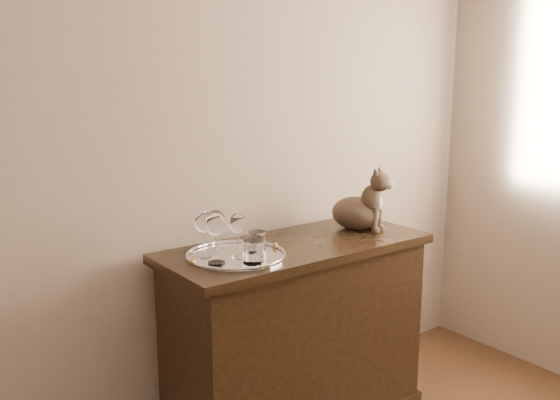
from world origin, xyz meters
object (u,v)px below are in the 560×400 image
(wine_glass_c, at_px, (216,237))
(wine_glass_d, at_px, (238,235))
(sideboard, at_px, (296,335))
(tumbler_c, at_px, (257,241))
(tray, at_px, (236,257))
(tumbler_b, at_px, (253,252))
(wine_glass_a, at_px, (204,233))
(cat, at_px, (356,197))

(wine_glass_c, distance_m, wine_glass_d, 0.12)
(sideboard, relative_size, tumbler_c, 14.93)
(tray, xyz_separation_m, wine_glass_c, (-0.11, -0.04, 0.11))
(sideboard, height_order, tumbler_b, tumbler_b)
(sideboard, xyz_separation_m, wine_glass_a, (-0.42, 0.06, 0.53))
(wine_glass_c, bearing_deg, tray, 18.91)
(sideboard, distance_m, cat, 0.69)
(sideboard, relative_size, tumbler_b, 13.35)
(sideboard, distance_m, tumbler_b, 0.59)
(wine_glass_a, height_order, tumbler_b, wine_glass_a)
(cat, bearing_deg, tumbler_c, 159.91)
(sideboard, bearing_deg, wine_glass_a, 172.56)
(wine_glass_c, bearing_deg, sideboard, 7.29)
(sideboard, height_order, cat, cat)
(wine_glass_d, relative_size, cat, 0.59)
(sideboard, height_order, tumbler_c, tumbler_c)
(wine_glass_a, xyz_separation_m, tumbler_c, (0.22, -0.06, -0.05))
(tumbler_b, distance_m, cat, 0.73)
(sideboard, height_order, wine_glass_c, wine_glass_c)
(wine_glass_c, height_order, tumbler_b, wine_glass_c)
(tray, relative_size, wine_glass_c, 1.91)
(sideboard, xyz_separation_m, tray, (-0.32, -0.02, 0.43))
(tumbler_b, height_order, tumbler_c, tumbler_b)
(tumbler_c, bearing_deg, tumbler_b, -129.54)
(wine_glass_a, distance_m, tumbler_c, 0.23)
(wine_glass_d, bearing_deg, wine_glass_a, 139.63)
(tumbler_c, distance_m, cat, 0.60)
(tray, height_order, wine_glass_c, wine_glass_c)
(tumbler_b, xyz_separation_m, cat, (0.70, 0.17, 0.10))
(wine_glass_c, distance_m, cat, 0.82)
(sideboard, xyz_separation_m, wine_glass_c, (-0.43, -0.06, 0.54))
(sideboard, bearing_deg, tumbler_c, -178.89)
(tray, relative_size, wine_glass_a, 2.13)
(wine_glass_c, distance_m, tumbler_b, 0.15)
(tumbler_b, bearing_deg, tray, 90.21)
(wine_glass_d, bearing_deg, tray, 89.34)
(wine_glass_c, relative_size, tumbler_c, 2.61)
(tumbler_b, relative_size, tumbler_c, 1.12)
(wine_glass_c, xyz_separation_m, cat, (0.82, 0.09, 0.04))
(tumbler_c, bearing_deg, wine_glass_d, -165.41)
(wine_glass_a, relative_size, wine_glass_d, 1.05)
(tumbler_b, distance_m, tumbler_c, 0.17)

